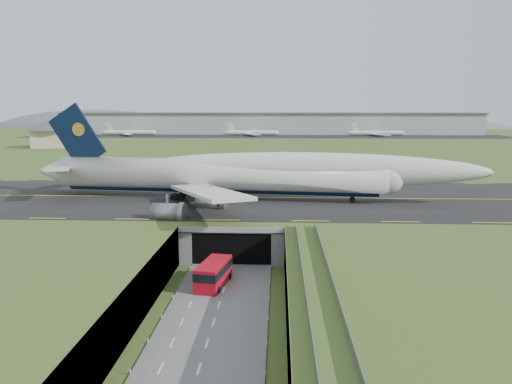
{
  "coord_description": "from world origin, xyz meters",
  "views": [
    {
      "loc": [
        7.08,
        -64.51,
        23.28
      ],
      "look_at": [
        3.16,
        20.0,
        9.38
      ],
      "focal_mm": 35.0,
      "sensor_mm": 36.0,
      "label": 1
    }
  ],
  "objects": [
    {
      "name": "ground",
      "position": [
        0.0,
        0.0,
        0.0
      ],
      "size": [
        900.0,
        900.0,
        0.0
      ],
      "primitive_type": "plane",
      "color": "#3D5321",
      "rests_on": "ground"
    },
    {
      "name": "airfield_deck",
      "position": [
        0.0,
        0.0,
        3.0
      ],
      "size": [
        800.0,
        800.0,
        6.0
      ],
      "primitive_type": "cube",
      "color": "gray",
      "rests_on": "ground"
    },
    {
      "name": "trench_road",
      "position": [
        0.0,
        -7.5,
        0.1
      ],
      "size": [
        12.0,
        75.0,
        0.2
      ],
      "primitive_type": "cube",
      "color": "slate",
      "rests_on": "ground"
    },
    {
      "name": "taxiway",
      "position": [
        0.0,
        33.0,
        6.09
      ],
      "size": [
        800.0,
        44.0,
        0.18
      ],
      "primitive_type": "cube",
      "color": "black",
      "rests_on": "airfield_deck"
    },
    {
      "name": "tunnel_portal",
      "position": [
        0.0,
        16.71,
        3.33
      ],
      "size": [
        17.0,
        22.3,
        6.0
      ],
      "color": "gray",
      "rests_on": "ground"
    },
    {
      "name": "guideway",
      "position": [
        11.0,
        -19.11,
        5.32
      ],
      "size": [
        3.0,
        53.0,
        7.05
      ],
      "color": "#A8A8A3",
      "rests_on": "ground"
    },
    {
      "name": "jumbo_jet",
      "position": [
        1.42,
        30.61,
        11.18
      ],
      "size": [
        89.17,
        57.99,
        19.3
      ],
      "rotation": [
        0.0,
        0.0,
        -0.11
      ],
      "color": "silver",
      "rests_on": "ground"
    },
    {
      "name": "shuttle_tram",
      "position": [
        -1.5,
        -1.2,
        1.8
      ],
      "size": [
        4.37,
        8.46,
        3.28
      ],
      "rotation": [
        0.0,
        0.0,
        -0.17
      ],
      "color": "red",
      "rests_on": "ground"
    },
    {
      "name": "service_building",
      "position": [
        -99.64,
        163.84,
        13.25
      ],
      "size": [
        28.6,
        28.6,
        12.24
      ],
      "rotation": [
        0.0,
        0.0,
        0.34
      ],
      "color": "#C5B08E",
      "rests_on": "ground"
    },
    {
      "name": "cargo_terminal",
      "position": [
        -0.11,
        299.41,
        13.96
      ],
      "size": [
        320.0,
        67.0,
        15.6
      ],
      "color": "#B2B2B2",
      "rests_on": "ground"
    },
    {
      "name": "distant_hills",
      "position": [
        64.38,
        430.0,
        -4.0
      ],
      "size": [
        700.0,
        91.0,
        60.0
      ],
      "color": "slate",
      "rests_on": "ground"
    }
  ]
}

